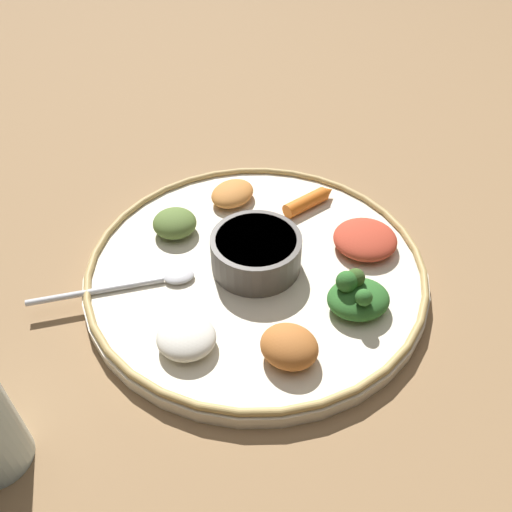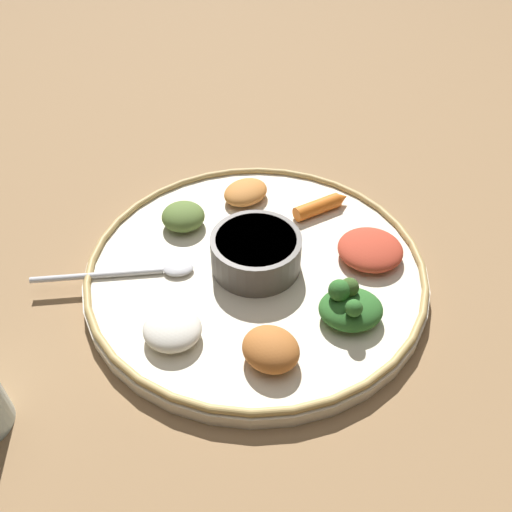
# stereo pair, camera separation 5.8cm
# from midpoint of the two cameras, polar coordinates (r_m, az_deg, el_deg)

# --- Properties ---
(ground_plane) EXTENTS (2.40, 2.40, 0.00)m
(ground_plane) POSITION_cam_midpoint_polar(r_m,az_deg,el_deg) (0.61, 2.76, -2.28)
(ground_plane) COLOR olive
(platter) EXTENTS (0.39, 0.39, 0.02)m
(platter) POSITION_cam_midpoint_polar(r_m,az_deg,el_deg) (0.60, 2.78, -1.74)
(platter) COLOR beige
(platter) RESTS_ON ground_plane
(platter_rim) EXTENTS (0.38, 0.38, 0.01)m
(platter_rim) POSITION_cam_midpoint_polar(r_m,az_deg,el_deg) (0.59, 2.82, -0.98)
(platter_rim) COLOR tan
(platter_rim) RESTS_ON platter
(center_bowl) EXTENTS (0.10, 0.10, 0.04)m
(center_bowl) POSITION_cam_midpoint_polar(r_m,az_deg,el_deg) (0.58, 2.88, 0.40)
(center_bowl) COLOR #4C4742
(center_bowl) RESTS_ON platter
(spoon) EXTENTS (0.03, 0.18, 0.01)m
(spoon) POSITION_cam_midpoint_polar(r_m,az_deg,el_deg) (0.59, -9.95, -1.85)
(spoon) COLOR silver
(spoon) RESTS_ON platter
(greens_pile) EXTENTS (0.06, 0.07, 0.05)m
(greens_pile) POSITION_cam_midpoint_polar(r_m,az_deg,el_deg) (0.54, 13.26, -5.51)
(greens_pile) COLOR #2D6628
(greens_pile) RESTS_ON platter
(carrot_near_spoon) EXTENTS (0.04, 0.08, 0.02)m
(carrot_near_spoon) POSITION_cam_midpoint_polar(r_m,az_deg,el_deg) (0.67, 9.64, 5.34)
(carrot_near_spoon) COLOR orange
(carrot_near_spoon) RESTS_ON platter
(mound_squash) EXTENTS (0.08, 0.08, 0.02)m
(mound_squash) POSITION_cam_midpoint_polar(r_m,az_deg,el_deg) (0.68, 1.32, 6.88)
(mound_squash) COLOR #C67A38
(mound_squash) RESTS_ON platter
(mound_chickpea) EXTENTS (0.08, 0.08, 0.03)m
(mound_chickpea) POSITION_cam_midpoint_polar(r_m,az_deg,el_deg) (0.50, 5.03, -10.28)
(mound_chickpea) COLOR #B2662D
(mound_chickpea) RESTS_ON platter
(mound_berbere_red) EXTENTS (0.09, 0.09, 0.02)m
(mound_berbere_red) POSITION_cam_midpoint_polar(r_m,az_deg,el_deg) (0.62, 15.03, 0.57)
(mound_berbere_red) COLOR #B73D28
(mound_berbere_red) RESTS_ON platter
(mound_collards) EXTENTS (0.07, 0.07, 0.03)m
(mound_collards) POSITION_cam_midpoint_polar(r_m,az_deg,el_deg) (0.64, -5.38, 4.21)
(mound_collards) COLOR #567033
(mound_collards) RESTS_ON platter
(mound_rice_white) EXTENTS (0.08, 0.08, 0.02)m
(mound_rice_white) POSITION_cam_midpoint_polar(r_m,az_deg,el_deg) (0.52, -5.93, -8.10)
(mound_rice_white) COLOR silver
(mound_rice_white) RESTS_ON platter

